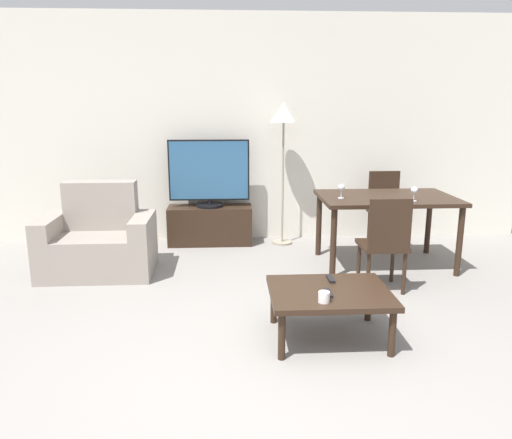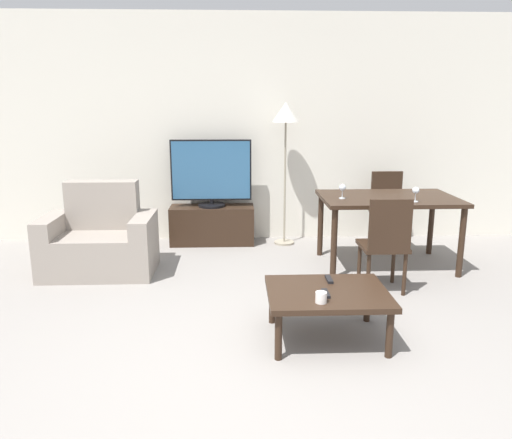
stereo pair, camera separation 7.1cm
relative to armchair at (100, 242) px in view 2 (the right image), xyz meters
name	(u,v)px [view 2 (the right image)]	position (x,y,z in m)	size (l,w,h in m)	color
ground_plane	(251,396)	(1.44, -2.26, -0.31)	(18.00, 18.00, 0.00)	gray
wall_back	(241,130)	(1.44, 1.26, 1.04)	(7.09, 0.06, 2.70)	silver
armchair	(100,242)	(0.00, 0.00, 0.00)	(1.08, 0.68, 0.90)	gray
tv_stand	(212,225)	(1.08, 1.00, -0.08)	(1.00, 0.38, 0.46)	black
tv	(211,173)	(1.08, 1.00, 0.54)	(0.95, 0.32, 0.79)	black
coffee_table	(327,296)	(2.01, -1.55, 0.02)	(0.86, 0.68, 0.37)	black
dining_table	(388,204)	(2.93, 0.08, 0.34)	(1.37, 0.89, 0.74)	black
dining_chair_near	(386,241)	(2.69, -0.67, 0.17)	(0.40, 0.40, 0.88)	black
dining_chair_far	(388,206)	(3.16, 0.84, 0.17)	(0.40, 0.40, 0.88)	black
floor_lamp	(286,123)	(1.95, 0.95, 1.14)	(0.31, 0.31, 1.68)	gray
remote_primary	(326,293)	(1.98, -1.63, 0.07)	(0.04, 0.15, 0.02)	black
remote_secondary	(329,279)	(2.06, -1.35, 0.07)	(0.04, 0.15, 0.02)	black
cup_white_near	(321,297)	(1.93, -1.77, 0.10)	(0.08, 0.08, 0.07)	white
wine_glass_left	(342,189)	(2.43, -0.01, 0.53)	(0.07, 0.07, 0.15)	silver
wine_glass_center	(416,191)	(3.10, -0.20, 0.53)	(0.07, 0.07, 0.15)	silver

